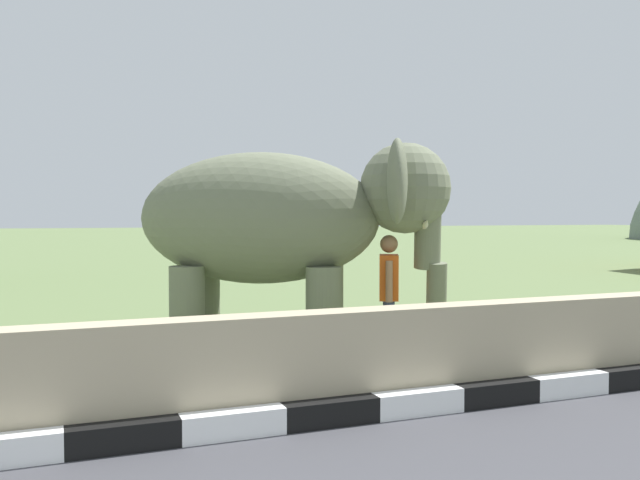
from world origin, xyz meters
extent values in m
cube|color=white|center=(-0.80, 3.93, 0.12)|extent=(0.90, 0.20, 0.24)
cube|color=black|center=(0.10, 3.93, 0.12)|extent=(0.90, 0.20, 0.24)
cube|color=white|center=(1.00, 3.93, 0.12)|extent=(0.90, 0.20, 0.24)
cube|color=black|center=(1.90, 3.93, 0.12)|extent=(0.90, 0.20, 0.24)
cube|color=white|center=(2.80, 3.93, 0.12)|extent=(0.90, 0.20, 0.24)
cube|color=black|center=(3.70, 3.93, 0.12)|extent=(0.90, 0.20, 0.24)
cube|color=white|center=(4.60, 3.93, 0.12)|extent=(0.90, 0.20, 0.24)
cube|color=black|center=(5.50, 3.93, 0.12)|extent=(0.90, 0.20, 0.24)
cube|color=tan|center=(2.00, 4.23, 0.50)|extent=(28.00, 0.36, 1.00)
cylinder|color=#6B7159|center=(3.04, 6.82, 0.64)|extent=(0.44, 0.44, 1.28)
cylinder|color=#6B7159|center=(2.66, 6.00, 0.64)|extent=(0.44, 0.44, 1.28)
cylinder|color=#6B7159|center=(1.50, 7.54, 0.64)|extent=(0.44, 0.44, 1.28)
cylinder|color=#6B7159|center=(1.12, 6.72, 0.64)|extent=(0.44, 0.44, 1.28)
ellipsoid|color=#6B7159|center=(2.08, 6.77, 1.87)|extent=(3.49, 2.76, 1.70)
sphere|color=#6B7159|center=(3.77, 5.98, 2.26)|extent=(1.16, 1.16, 1.16)
ellipsoid|color=#D84C8C|center=(4.03, 5.86, 2.41)|extent=(0.60, 0.73, 0.44)
ellipsoid|color=#6B7159|center=(3.97, 6.75, 2.31)|extent=(0.60, 0.92, 1.00)
ellipsoid|color=#6B7159|center=(3.31, 5.33, 2.31)|extent=(0.60, 0.92, 1.00)
cylinder|color=#6B7159|center=(4.03, 5.86, 1.71)|extent=(0.50, 0.56, 0.99)
cylinder|color=#6B7159|center=(4.14, 5.81, 0.91)|extent=(0.38, 0.42, 0.82)
cone|color=beige|center=(4.10, 6.14, 1.81)|extent=(0.37, 0.57, 0.22)
cone|color=beige|center=(3.86, 5.63, 1.81)|extent=(0.37, 0.57, 0.22)
cylinder|color=navy|center=(3.65, 6.18, 0.41)|extent=(0.15, 0.15, 0.82)
cylinder|color=navy|center=(3.56, 6.00, 0.41)|extent=(0.15, 0.15, 0.82)
cube|color=#D85919|center=(3.60, 6.09, 1.11)|extent=(0.39, 0.47, 0.58)
cylinder|color=#9E7251|center=(3.72, 6.33, 1.08)|extent=(0.14, 0.16, 0.53)
cylinder|color=#9E7251|center=(3.49, 5.86, 1.08)|extent=(0.13, 0.15, 0.52)
sphere|color=#9E7251|center=(3.60, 6.09, 1.54)|extent=(0.23, 0.23, 0.23)
camera|label=1|loc=(-0.38, -1.61, 1.90)|focal=37.68mm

